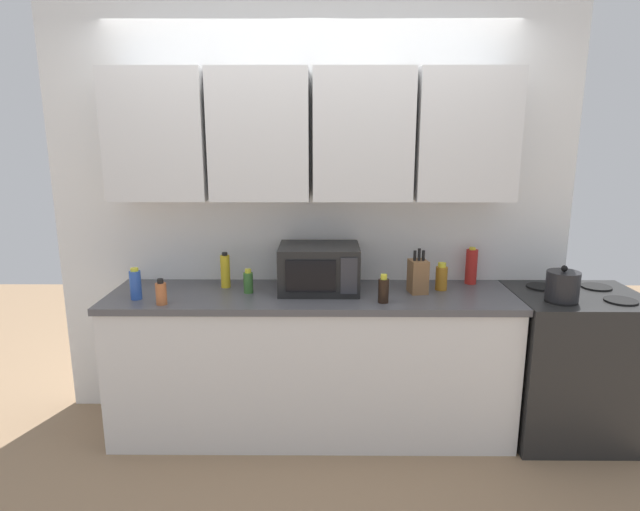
{
  "coord_description": "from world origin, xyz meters",
  "views": [
    {
      "loc": [
        0.07,
        -3.36,
        1.83
      ],
      "look_at": [
        0.05,
        -0.25,
        1.12
      ],
      "focal_mm": 29.85,
      "sensor_mm": 36.0,
      "label": 1
    }
  ],
  "objects": [
    {
      "name": "ground_plane",
      "position": [
        0.0,
        -1.0,
        0.0
      ],
      "size": [
        8.0,
        8.0,
        0.0
      ],
      "primitive_type": "plane",
      "color": "#937556"
    },
    {
      "name": "wall_back_with_cabinets",
      "position": [
        0.0,
        -0.07,
        1.58
      ],
      "size": [
        3.3,
        0.38,
        2.6
      ],
      "color": "white",
      "rests_on": "ground_plane"
    },
    {
      "name": "counter_run",
      "position": [
        0.0,
        -0.3,
        0.45
      ],
      "size": [
        2.43,
        0.63,
        0.9
      ],
      "color": "silver",
      "rests_on": "ground_plane"
    },
    {
      "name": "stove_range",
      "position": [
        1.6,
        -0.32,
        0.45
      ],
      "size": [
        0.76,
        0.64,
        0.91
      ],
      "color": "black",
      "rests_on": "ground_plane"
    },
    {
      "name": "kettle",
      "position": [
        1.43,
        -0.46,
        1.0
      ],
      "size": [
        0.18,
        0.18,
        0.2
      ],
      "color": "black",
      "rests_on": "stove_range"
    },
    {
      "name": "microwave",
      "position": [
        0.05,
        -0.25,
        1.04
      ],
      "size": [
        0.48,
        0.37,
        0.28
      ],
      "color": "black",
      "rests_on": "counter_run"
    },
    {
      "name": "knife_block",
      "position": [
        0.64,
        -0.29,
        1.0
      ],
      "size": [
        0.12,
        0.13,
        0.27
      ],
      "color": "brown",
      "rests_on": "counter_run"
    },
    {
      "name": "bottle_amber_vinegar",
      "position": [
        0.79,
        -0.23,
        0.98
      ],
      "size": [
        0.07,
        0.07,
        0.17
      ],
      "color": "#AD701E",
      "rests_on": "counter_run"
    },
    {
      "name": "bottle_red_sauce",
      "position": [
        1.01,
        -0.08,
        1.01
      ],
      "size": [
        0.07,
        0.07,
        0.24
      ],
      "color": "red",
      "rests_on": "counter_run"
    },
    {
      "name": "bottle_green_oil",
      "position": [
        -0.38,
        -0.3,
        0.97
      ],
      "size": [
        0.06,
        0.06,
        0.15
      ],
      "color": "#386B2D",
      "rests_on": "counter_run"
    },
    {
      "name": "bottle_blue_cleaner",
      "position": [
        -1.01,
        -0.43,
        0.99
      ],
      "size": [
        0.06,
        0.06,
        0.18
      ],
      "color": "#2D56B7",
      "rests_on": "counter_run"
    },
    {
      "name": "bottle_yellow_mustard",
      "position": [
        -0.54,
        -0.18,
        1.0
      ],
      "size": [
        0.06,
        0.06,
        0.22
      ],
      "color": "gold",
      "rests_on": "counter_run"
    },
    {
      "name": "bottle_spice_jar",
      "position": [
        -0.83,
        -0.52,
        0.97
      ],
      "size": [
        0.06,
        0.06,
        0.15
      ],
      "color": "#BC6638",
      "rests_on": "counter_run"
    },
    {
      "name": "bottle_soy_dark",
      "position": [
        0.41,
        -0.48,
        0.97
      ],
      "size": [
        0.06,
        0.06,
        0.16
      ],
      "color": "black",
      "rests_on": "counter_run"
    }
  ]
}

